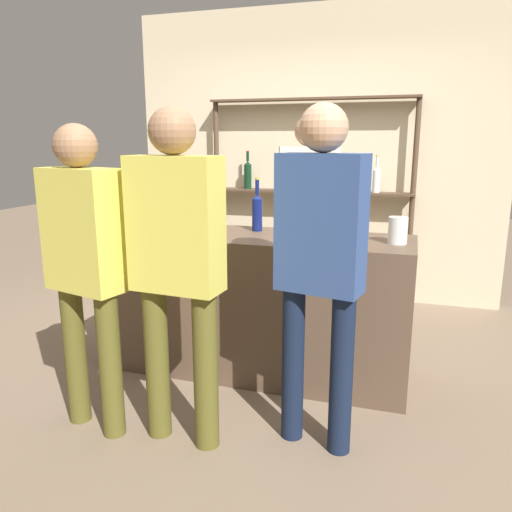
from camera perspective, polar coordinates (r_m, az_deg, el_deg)
name	(u,v)px	position (r m, az deg, el deg)	size (l,w,h in m)	color
ground_plane	(256,368)	(3.57, 0.00, -12.73)	(16.00, 16.00, 0.00)	#7A6651
bar_counter	(256,304)	(3.39, 0.00, -5.48)	(2.02, 0.63, 0.95)	brown
back_wall	(314,156)	(5.08, 6.61, 11.25)	(3.62, 0.12, 2.80)	beige
back_shelf	(309,170)	(4.91, 6.08, 9.72)	(1.98, 0.18, 1.94)	#4C3828
counter_bottle_0	(257,211)	(3.40, 0.14, 5.16)	(0.07, 0.07, 0.36)	#0F1956
counter_bottle_1	(342,213)	(3.33, 9.85, 4.92)	(0.08, 0.08, 0.36)	black
counter_bottle_2	(142,213)	(3.41, -12.86, 4.87)	(0.09, 0.09, 0.35)	#0F1956
wine_glass	(178,220)	(3.23, -8.92, 4.12)	(0.08, 0.08, 0.15)	silver
ice_bucket	(164,217)	(3.37, -10.48, 4.44)	(0.18, 0.18, 0.22)	#846647
cork_jar	(398,231)	(3.10, 15.90, 2.82)	(0.11, 0.11, 0.16)	silver
customer_right	(320,253)	(2.42, 7.33, 0.40)	(0.44, 0.26, 1.73)	#121C33
customer_center	(177,255)	(2.47, -9.04, 0.09)	(0.46, 0.23, 1.71)	brown
customer_left	(84,258)	(2.72, -19.04, -0.20)	(0.46, 0.28, 1.64)	brown
server_behind_counter	(308,209)	(3.98, 5.91, 5.32)	(0.49, 0.33, 1.74)	#575347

